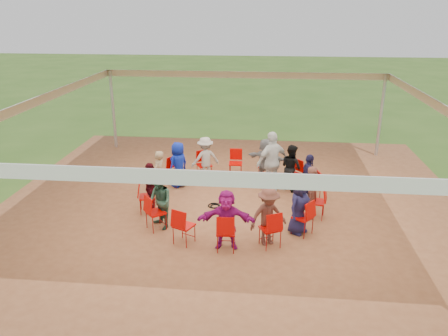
# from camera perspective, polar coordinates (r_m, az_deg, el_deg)

# --- Properties ---
(ground) EXTENTS (80.00, 80.00, 0.00)m
(ground) POSITION_cam_1_polar(r_m,az_deg,el_deg) (12.17, 1.00, -5.05)
(ground) COLOR #35581B
(ground) RESTS_ON ground
(dirt_patch) EXTENTS (13.00, 13.00, 0.00)m
(dirt_patch) POSITION_cam_1_polar(r_m,az_deg,el_deg) (12.17, 1.00, -5.03)
(dirt_patch) COLOR brown
(dirt_patch) RESTS_ON ground
(tent) EXTENTS (10.33, 10.33, 3.00)m
(tent) POSITION_cam_1_polar(r_m,az_deg,el_deg) (11.36, 1.07, 5.82)
(tent) COLOR #B2B2B7
(tent) RESTS_ON ground
(chair_0) EXTENTS (0.51, 0.50, 0.90)m
(chair_0) POSITION_cam_1_polar(r_m,az_deg,el_deg) (11.62, 11.99, -4.35)
(chair_0) COLOR #C50500
(chair_0) RESTS_ON ground
(chair_1) EXTENTS (0.53, 0.52, 0.90)m
(chair_1) POSITION_cam_1_polar(r_m,az_deg,el_deg) (12.55, 11.41, -2.42)
(chair_1) COLOR #C50500
(chair_1) RESTS_ON ground
(chair_2) EXTENTS (0.61, 0.60, 0.90)m
(chair_2) POSITION_cam_1_polar(r_m,az_deg,el_deg) (13.35, 9.07, -0.86)
(chair_2) COLOR #C50500
(chair_2) RESTS_ON ground
(chair_3) EXTENTS (0.56, 0.57, 0.90)m
(chair_3) POSITION_cam_1_polar(r_m,az_deg,el_deg) (13.90, 5.59, 0.17)
(chair_3) COLOR #C50500
(chair_3) RESTS_ON ground
(chair_4) EXTENTS (0.43, 0.45, 0.90)m
(chair_4) POSITION_cam_1_polar(r_m,az_deg,el_deg) (14.12, 1.53, 0.59)
(chair_4) COLOR #C50500
(chair_4) RESTS_ON ground
(chair_5) EXTENTS (0.58, 0.58, 0.90)m
(chair_5) POSITION_cam_1_polar(r_m,az_deg,el_deg) (13.98, -2.60, 0.37)
(chair_5) COLOR #C50500
(chair_5) RESTS_ON ground
(chair_6) EXTENTS (0.60, 0.60, 0.90)m
(chair_6) POSITION_cam_1_polar(r_m,az_deg,el_deg) (13.51, -6.27, -0.47)
(chair_6) COLOR #C50500
(chair_6) RESTS_ON ground
(chair_7) EXTENTS (0.51, 0.50, 0.90)m
(chair_7) POSITION_cam_1_polar(r_m,az_deg,el_deg) (12.76, -8.95, -1.87)
(chair_7) COLOR #C50500
(chair_7) RESTS_ON ground
(chair_8) EXTENTS (0.53, 0.52, 0.90)m
(chair_8) POSITION_cam_1_polar(r_m,az_deg,el_deg) (11.85, -10.03, -3.73)
(chair_8) COLOR #C50500
(chair_8) RESTS_ON ground
(chair_9) EXTENTS (0.61, 0.60, 0.90)m
(chair_9) POSITION_cam_1_polar(r_m,az_deg,el_deg) (10.94, -8.89, -5.78)
(chair_9) COLOR #C50500
(chair_9) RESTS_ON ground
(chair_10) EXTENTS (0.56, 0.57, 0.90)m
(chair_10) POSITION_cam_1_polar(r_m,az_deg,el_deg) (10.23, -5.27, -7.53)
(chair_10) COLOR #C50500
(chair_10) RESTS_ON ground
(chair_11) EXTENTS (0.43, 0.45, 0.90)m
(chair_11) POSITION_cam_1_polar(r_m,az_deg,el_deg) (9.93, 0.27, -8.37)
(chair_11) COLOR #C50500
(chair_11) RESTS_ON ground
(chair_12) EXTENTS (0.58, 0.58, 0.90)m
(chair_12) POSITION_cam_1_polar(r_m,az_deg,el_deg) (10.12, 6.05, -7.90)
(chair_12) COLOR #C50500
(chair_12) RESTS_ON ground
(chair_13) EXTENTS (0.60, 0.60, 0.90)m
(chair_13) POSITION_cam_1_polar(r_m,az_deg,el_deg) (10.74, 10.25, -6.36)
(chair_13) COLOR #C50500
(chair_13) RESTS_ON ground
(person_seated_0) EXTENTS (0.43, 0.57, 1.41)m
(person_seated_0) POSITION_cam_1_polar(r_m,az_deg,el_deg) (11.53, 11.49, -3.12)
(person_seated_0) COLOR brown
(person_seated_0) RESTS_ON ground
(person_seated_1) EXTENTS (0.61, 0.90, 1.41)m
(person_seated_1) POSITION_cam_1_polar(r_m,az_deg,el_deg) (12.42, 10.97, -1.35)
(person_seated_1) COLOR #1C1940
(person_seated_1) RESTS_ON ground
(person_seated_2) EXTENTS (0.74, 0.78, 1.41)m
(person_seated_2) POSITION_cam_1_polar(r_m,az_deg,el_deg) (13.19, 8.75, 0.09)
(person_seated_2) COLOR black
(person_seated_2) RESTS_ON ground
(person_seated_3) EXTENTS (1.39, 0.98, 1.41)m
(person_seated_3) POSITION_cam_1_polar(r_m,az_deg,el_deg) (13.71, 5.42, 1.04)
(person_seated_3) COLOR slate
(person_seated_3) RESTS_ON ground
(person_seated_4) EXTENTS (1.01, 0.82, 1.41)m
(person_seated_4) POSITION_cam_1_polar(r_m,az_deg,el_deg) (13.79, -2.45, 1.23)
(person_seated_4) COLOR #A19B90
(person_seated_4) RESTS_ON ground
(person_seated_5) EXTENTS (0.72, 0.78, 1.41)m
(person_seated_5) POSITION_cam_1_polar(r_m,az_deg,el_deg) (13.33, -5.97, 0.45)
(person_seated_5) COLOR #0C1E95
(person_seated_5) RESTS_ON ground
(person_seated_6) EXTENTS (0.43, 0.57, 1.41)m
(person_seated_6) POSITION_cam_1_polar(r_m,az_deg,el_deg) (12.61, -8.53, -0.85)
(person_seated_6) COLOR #907654
(person_seated_6) RESTS_ON ground
(person_seated_7) EXTENTS (0.61, 0.90, 1.41)m
(person_seated_7) POSITION_cam_1_polar(r_m,az_deg,el_deg) (11.74, -9.52, -2.54)
(person_seated_7) COLOR #3B070D
(person_seated_7) RESTS_ON ground
(person_seated_8) EXTENTS (0.74, 0.78, 1.41)m
(person_seated_8) POSITION_cam_1_polar(r_m,az_deg,el_deg) (10.87, -8.40, -4.40)
(person_seated_8) COLOR #274937
(person_seated_8) RESTS_ON ground
(person_seated_9) EXTENTS (1.32, 0.52, 1.41)m
(person_seated_9) POSITION_cam_1_polar(r_m,az_deg,el_deg) (9.91, 0.32, -6.72)
(person_seated_9) COLOR #910E65
(person_seated_9) RESTS_ON ground
(person_seated_10) EXTENTS (1.01, 0.82, 1.41)m
(person_seated_10) POSITION_cam_1_polar(r_m,az_deg,el_deg) (10.09, 5.79, -6.31)
(person_seated_10) COLOR brown
(person_seated_10) RESTS_ON ground
(person_seated_11) EXTENTS (0.72, 0.78, 1.41)m
(person_seated_11) POSITION_cam_1_polar(r_m,az_deg,el_deg) (10.69, 9.79, -4.93)
(person_seated_11) COLOR #1C1940
(person_seated_11) RESTS_ON ground
(standing_person) EXTENTS (1.20, 1.08, 1.84)m
(standing_person) POSITION_cam_1_polar(r_m,az_deg,el_deg) (12.91, 6.32, 0.79)
(standing_person) COLOR silver
(standing_person) RESTS_ON ground
(cable_coil) EXTENTS (0.41, 0.41, 0.03)m
(cable_coil) POSITION_cam_1_polar(r_m,az_deg,el_deg) (12.16, -1.25, -4.96)
(cable_coil) COLOR black
(cable_coil) RESTS_ON ground
(laptop) EXTENTS (0.29, 0.34, 0.21)m
(laptop) POSITION_cam_1_polar(r_m,az_deg,el_deg) (11.56, 10.65, -3.26)
(laptop) COLOR #B7B7BC
(laptop) RESTS_ON ground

